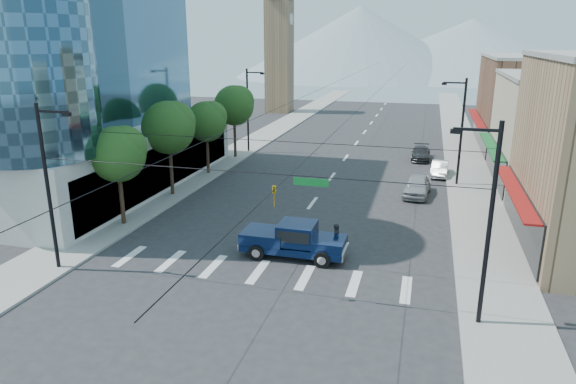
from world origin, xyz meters
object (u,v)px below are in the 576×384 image
parked_car_near (417,186)px  pickup_truck (293,239)px  pedestrian (337,239)px  parked_car_far (421,153)px  parked_car_mid (440,169)px

parked_car_near → pickup_truck: bearing=-109.9°
pedestrian → parked_car_far: size_ratio=0.40×
pickup_truck → parked_car_far: pickup_truck is taller
pickup_truck → pedestrian: size_ratio=3.29×
pedestrian → parked_car_mid: (5.95, 20.00, -0.26)m
pickup_truck → pedestrian: pickup_truck is taller
parked_car_mid → parked_car_far: (-1.80, 6.24, 0.01)m
parked_car_near → parked_car_mid: 7.05m
parked_car_near → parked_car_mid: bearing=79.9°
parked_car_near → parked_car_far: (0.00, 13.06, -0.15)m
pickup_truck → parked_car_far: (6.51, 27.24, -0.40)m
parked_car_near → parked_car_mid: parked_car_near is taller
parked_car_near → parked_car_mid: (1.80, 6.82, -0.15)m
parked_car_near → parked_car_mid: size_ratio=1.19×
pickup_truck → pedestrian: 2.57m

